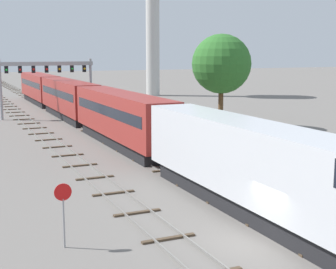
{
  "coord_description": "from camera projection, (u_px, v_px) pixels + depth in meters",
  "views": [
    {
      "loc": [
        -12.3,
        -17.39,
        8.41
      ],
      "look_at": [
        1.0,
        12.0,
        3.0
      ],
      "focal_mm": 52.79,
      "sensor_mm": 36.0,
      "label": 1
    }
  ],
  "objects": [
    {
      "name": "passenger_train",
      "position": [
        89.0,
        106.0,
        54.0
      ],
      "size": [
        3.04,
        83.18,
        4.8
      ],
      "color": "silver",
      "rests_on": "ground"
    },
    {
      "name": "track_near",
      "position": [
        32.0,
        126.0,
        56.53
      ],
      "size": [
        2.6,
        160.0,
        0.16
      ],
      "color": "slate",
      "rests_on": "ground"
    },
    {
      "name": "signal_gantry",
      "position": [
        47.0,
        74.0,
        63.17
      ],
      "size": [
        12.1,
        0.49,
        7.53
      ],
      "color": "#999BA0",
      "rests_on": "ground"
    },
    {
      "name": "ground_plane",
      "position": [
        258.0,
        243.0,
        22.02
      ],
      "size": [
        400.0,
        400.0,
        0.0
      ],
      "primitive_type": "plane",
      "color": "slate"
    },
    {
      "name": "track_main",
      "position": [
        47.0,
        106.0,
        76.73
      ],
      "size": [
        2.6,
        200.0,
        0.16
      ],
      "color": "slate",
      "rests_on": "ground"
    },
    {
      "name": "stop_sign",
      "position": [
        63.0,
        206.0,
        21.17
      ],
      "size": [
        0.76,
        0.08,
        2.88
      ],
      "color": "gray",
      "rests_on": "ground"
    },
    {
      "name": "trackside_tree_left",
      "position": [
        221.0,
        64.0,
        54.4
      ],
      "size": [
        6.57,
        6.57,
        10.39
      ],
      "color": "brown",
      "rests_on": "ground"
    }
  ]
}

